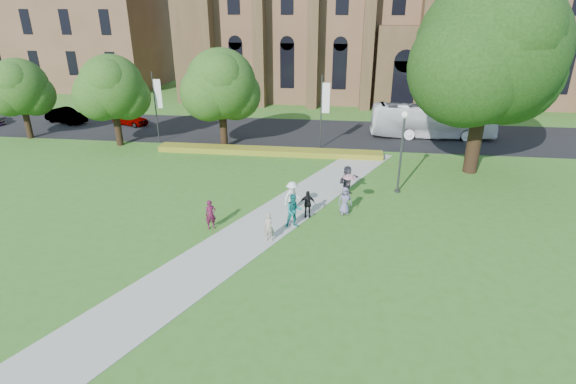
# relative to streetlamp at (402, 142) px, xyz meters

# --- Properties ---
(ground) EXTENTS (160.00, 160.00, 0.00)m
(ground) POSITION_rel_streetlamp_xyz_m (-7.50, -6.50, -3.30)
(ground) COLOR #356C20
(ground) RESTS_ON ground
(road) EXTENTS (160.00, 10.00, 0.02)m
(road) POSITION_rel_streetlamp_xyz_m (-7.50, 13.50, -3.29)
(road) COLOR black
(road) RESTS_ON ground
(footpath) EXTENTS (15.58, 28.54, 0.04)m
(footpath) POSITION_rel_streetlamp_xyz_m (-7.50, -5.50, -3.28)
(footpath) COLOR #B2B2A8
(footpath) RESTS_ON ground
(flower_hedge) EXTENTS (18.00, 1.40, 0.45)m
(flower_hedge) POSITION_rel_streetlamp_xyz_m (-9.50, 6.70, -3.07)
(flower_hedge) COLOR #B19023
(flower_hedge) RESTS_ON ground
(building_west) EXTENTS (22.00, 14.00, 18.30)m
(building_west) POSITION_rel_streetlamp_xyz_m (-41.50, 35.50, 5.91)
(building_west) COLOR brown
(building_west) RESTS_ON ground
(streetlamp) EXTENTS (0.44, 0.44, 5.24)m
(streetlamp) POSITION_rel_streetlamp_xyz_m (0.00, 0.00, 0.00)
(streetlamp) COLOR #38383D
(streetlamp) RESTS_ON ground
(large_tree) EXTENTS (9.60, 9.60, 13.20)m
(large_tree) POSITION_rel_streetlamp_xyz_m (5.50, 4.50, 5.07)
(large_tree) COLOR #332114
(large_tree) RESTS_ON ground
(street_tree_0) EXTENTS (5.20, 5.20, 7.50)m
(street_tree_0) POSITION_rel_streetlamp_xyz_m (-22.50, 7.50, 1.58)
(street_tree_0) COLOR #332114
(street_tree_0) RESTS_ON ground
(street_tree_1) EXTENTS (5.60, 5.60, 8.05)m
(street_tree_1) POSITION_rel_streetlamp_xyz_m (-13.50, 8.00, 1.93)
(street_tree_1) COLOR #332114
(street_tree_1) RESTS_ON ground
(street_tree_2) EXTENTS (4.80, 4.80, 6.95)m
(street_tree_2) POSITION_rel_streetlamp_xyz_m (-31.50, 8.50, 1.23)
(street_tree_2) COLOR #332114
(street_tree_2) RESTS_ON ground
(banner_pole_0) EXTENTS (0.70, 0.10, 6.00)m
(banner_pole_0) POSITION_rel_streetlamp_xyz_m (-5.39, 8.70, 0.09)
(banner_pole_0) COLOR #38383D
(banner_pole_0) RESTS_ON ground
(banner_pole_1) EXTENTS (0.70, 0.10, 6.00)m
(banner_pole_1) POSITION_rel_streetlamp_xyz_m (-19.39, 8.70, 0.09)
(banner_pole_1) COLOR #38383D
(banner_pole_1) RESTS_ON ground
(tour_coach) EXTENTS (10.85, 2.87, 3.00)m
(tour_coach) POSITION_rel_streetlamp_xyz_m (4.16, 13.39, -1.77)
(tour_coach) COLOR silver
(tour_coach) RESTS_ON road
(car_0) EXTENTS (4.01, 2.67, 1.27)m
(car_0) POSITION_rel_streetlamp_xyz_m (-24.64, 14.02, -2.64)
(car_0) COLOR gray
(car_0) RESTS_ON road
(car_1) EXTENTS (4.70, 2.87, 1.46)m
(car_1) POSITION_rel_streetlamp_xyz_m (-31.42, 13.99, -2.54)
(car_1) COLOR gray
(car_1) RESTS_ON road
(pedestrian_0) EXTENTS (0.69, 0.61, 1.59)m
(pedestrian_0) POSITION_rel_streetlamp_xyz_m (-10.37, -6.47, -2.46)
(pedestrian_0) COLOR #51122E
(pedestrian_0) RESTS_ON footpath
(pedestrian_1) EXTENTS (1.10, 0.98, 1.88)m
(pedestrian_1) POSITION_rel_streetlamp_xyz_m (-6.01, -5.76, -2.31)
(pedestrian_1) COLOR #167172
(pedestrian_1) RESTS_ON footpath
(pedestrian_2) EXTENTS (1.30, 1.36, 1.86)m
(pedestrian_2) POSITION_rel_streetlamp_xyz_m (-6.32, -3.92, -2.33)
(pedestrian_2) COLOR silver
(pedestrian_2) RESTS_ON footpath
(pedestrian_3) EXTENTS (0.95, 0.49, 1.56)m
(pedestrian_3) POSITION_rel_streetlamp_xyz_m (-5.40, -4.38, -2.48)
(pedestrian_3) COLOR black
(pedestrian_3) RESTS_ON footpath
(pedestrian_4) EXTENTS (0.90, 0.71, 1.61)m
(pedestrian_4) POSITION_rel_streetlamp_xyz_m (-3.32, -3.74, -2.45)
(pedestrian_4) COLOR slate
(pedestrian_4) RESTS_ON footpath
(pedestrian_5) EXTENTS (1.52, 1.66, 1.85)m
(pedestrian_5) POSITION_rel_streetlamp_xyz_m (-3.22, -0.82, -2.33)
(pedestrian_5) COLOR #29272F
(pedestrian_5) RESTS_ON footpath
(pedestrian_6) EXTENTS (0.58, 0.40, 1.53)m
(pedestrian_6) POSITION_rel_streetlamp_xyz_m (-7.06, -7.43, -2.49)
(pedestrian_6) COLOR #A09586
(pedestrian_6) RESTS_ON footpath
(parasol) EXTENTS (0.89, 0.89, 0.66)m
(parasol) POSITION_rel_streetlamp_xyz_m (-3.14, -3.64, -1.31)
(parasol) COLOR #CD9290
(parasol) RESTS_ON pedestrian_4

